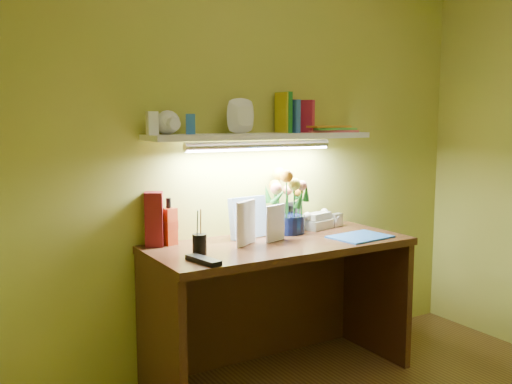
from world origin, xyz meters
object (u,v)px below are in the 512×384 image
Objects in this scene: flower_bouquet at (287,202)px; telephone at (316,219)px; whisky_bottle at (169,221)px; desk_clock at (337,220)px; desk at (280,310)px.

flower_bouquet is 1.94× the size of telephone.
flower_bouquet is 1.44× the size of whisky_bottle.
desk_clock is 0.32× the size of whisky_bottle.
whisky_bottle reaches higher than desk.
telephone is (0.38, 0.20, 0.43)m from desk.
telephone reaches higher than desk_clock.
telephone is (0.22, 0.02, -0.12)m from flower_bouquet.
desk_clock is (0.36, 0.00, -0.14)m from flower_bouquet.
telephone is 2.31× the size of desk_clock.
whisky_bottle is at bearing 160.68° from telephone.
desk is 3.99× the size of flower_bouquet.
desk is at bearing -169.72° from telephone.
telephone is at bearing 27.47° from desk.
flower_bouquet is at bearing 167.98° from telephone.
desk is 0.60m from flower_bouquet.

